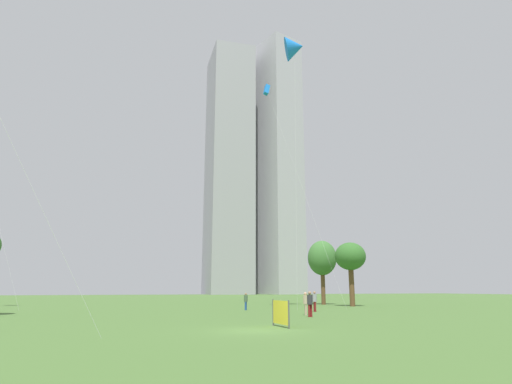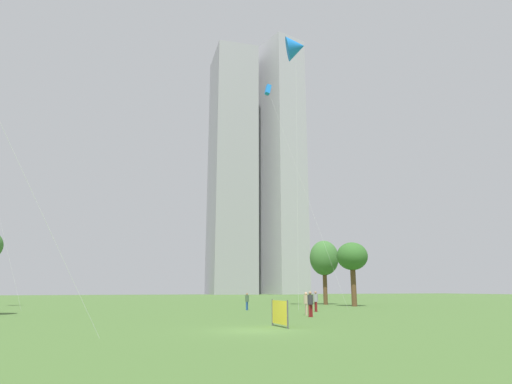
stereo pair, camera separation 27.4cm
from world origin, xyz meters
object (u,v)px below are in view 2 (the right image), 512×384
(person_standing_1, at_px, (310,302))
(kite_flying_3, at_px, (296,47))
(person_standing_0, at_px, (306,302))
(distant_highrise_1, at_px, (278,163))
(park_tree_1, at_px, (352,257))
(kite_flying_2, at_px, (268,91))
(park_tree_2, at_px, (324,258))
(person_standing_3, at_px, (247,300))
(event_banner, at_px, (280,313))
(person_standing_2, at_px, (316,300))
(distant_highrise_0, at_px, (232,168))

(person_standing_1, distance_m, kite_flying_3, 31.70)
(person_standing_0, height_order, distant_highrise_1, distant_highrise_1)
(park_tree_1, distance_m, distant_highrise_1, 128.78)
(kite_flying_2, relative_size, park_tree_2, 3.08)
(person_standing_1, bearing_deg, kite_flying_3, 54.67)
(person_standing_3, relative_size, park_tree_1, 0.22)
(event_banner, bearing_deg, person_standing_0, 56.42)
(park_tree_1, distance_m, event_banner, 30.39)
(person_standing_0, bearing_deg, event_banner, 164.09)
(person_standing_3, bearing_deg, person_standing_1, 44.16)
(person_standing_2, relative_size, kite_flying_3, 0.06)
(person_standing_1, relative_size, event_banner, 0.81)
(person_standing_0, height_order, event_banner, person_standing_0)
(park_tree_1, bearing_deg, distant_highrise_1, 71.63)
(distant_highrise_1, bearing_deg, park_tree_1, -123.36)
(person_standing_0, distance_m, distant_highrise_1, 146.79)
(person_standing_0, xyz_separation_m, distant_highrise_0, (30.95, 128.79, 49.00))
(person_standing_1, height_order, person_standing_3, person_standing_1)
(kite_flying_2, xyz_separation_m, kite_flying_3, (2.60, -2.44, 4.89))
(park_tree_1, relative_size, event_banner, 3.33)
(person_standing_3, xyz_separation_m, distant_highrise_1, (52.55, 117.65, 52.81))
(park_tree_2, height_order, distant_highrise_1, distant_highrise_1)
(park_tree_2, bearing_deg, kite_flying_3, -129.00)
(person_standing_3, distance_m, park_tree_1, 16.21)
(person_standing_0, bearing_deg, park_tree_1, -25.77)
(person_standing_1, relative_size, park_tree_2, 0.22)
(person_standing_0, xyz_separation_m, park_tree_2, (12.71, 20.21, 5.02))
(person_standing_2, height_order, park_tree_2, park_tree_2)
(kite_flying_3, bearing_deg, park_tree_2, 51.00)
(distant_highrise_0, bearing_deg, park_tree_2, -95.67)
(person_standing_3, xyz_separation_m, kite_flying_2, (3.43, 2.60, 24.22))
(person_standing_0, bearing_deg, person_standing_1, 179.81)
(person_standing_0, relative_size, event_banner, 0.78)
(person_standing_1, height_order, distant_highrise_0, distant_highrise_0)
(distant_highrise_0, distance_m, event_banner, 151.13)
(kite_flying_3, bearing_deg, person_standing_0, -113.50)
(park_tree_1, bearing_deg, kite_flying_2, -171.91)
(park_tree_2, height_order, event_banner, park_tree_2)
(distant_highrise_1, bearing_deg, kite_flying_2, -128.10)
(person_standing_2, relative_size, distant_highrise_1, 0.02)
(distant_highrise_1, bearing_deg, person_standing_2, -126.18)
(park_tree_1, distance_m, distant_highrise_0, 124.48)
(person_standing_3, height_order, distant_highrise_0, distant_highrise_0)
(distant_highrise_1, bearing_deg, kite_flying_3, -126.59)
(person_standing_1, distance_m, distant_highrise_1, 148.83)
(park_tree_2, bearing_deg, person_standing_1, -120.96)
(person_standing_0, height_order, kite_flying_2, kite_flying_2)
(park_tree_1, relative_size, distant_highrise_1, 0.07)
(person_standing_2, xyz_separation_m, park_tree_2, (9.61, 15.85, 5.00))
(kite_flying_2, distance_m, kite_flying_3, 6.05)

